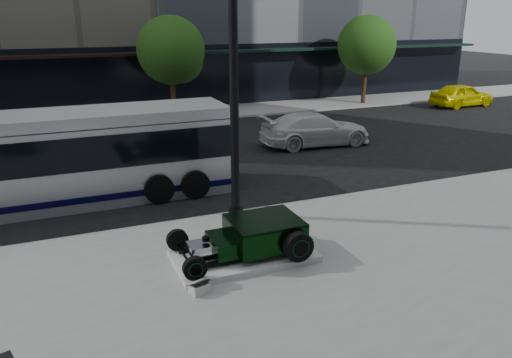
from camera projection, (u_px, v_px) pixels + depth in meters
name	position (u px, v px, depth m)	size (l,w,h in m)	color
ground	(236.00, 191.00, 17.30)	(120.00, 120.00, 0.00)	black
sidewalk_far	(154.00, 117.00, 29.55)	(70.00, 4.00, 0.12)	gray
street_trees	(173.00, 53.00, 27.99)	(29.80, 3.80, 5.70)	black
display_plinth	(244.00, 256.00, 12.22)	(3.40, 1.80, 0.15)	silver
hot_rod	(256.00, 235.00, 12.19)	(3.22, 2.00, 0.81)	black
info_plaque	(199.00, 287.00, 10.71)	(0.46, 0.39, 0.31)	silver
lamppost	(234.00, 88.00, 13.76)	(0.45, 0.45, 8.12)	black
transit_bus	(41.00, 160.00, 15.62)	(12.12, 2.88, 2.92)	silver
white_sedan	(315.00, 129.00, 23.14)	(2.11, 5.20, 1.51)	silver
yellow_taxi	(462.00, 95.00, 32.94)	(1.78, 4.43, 1.51)	#E5D900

